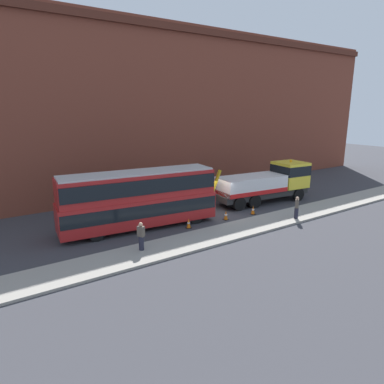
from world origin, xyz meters
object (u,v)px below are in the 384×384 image
object	(u,v)px
recovery_tow_truck	(267,183)
double_decker_bus	(139,197)
pedestrian_bystander	(297,208)
traffic_cone_midway	(226,215)
traffic_cone_near_bus	(189,224)
traffic_cone_near_truck	(253,210)
pedestrian_onlooker	(141,237)

from	to	relation	value
recovery_tow_truck	double_decker_bus	size ratio (longest dim) A/B	0.91
pedestrian_bystander	traffic_cone_midway	world-z (taller)	pedestrian_bystander
traffic_cone_near_bus	traffic_cone_near_truck	distance (m)	6.04
traffic_cone_midway	traffic_cone_near_truck	world-z (taller)	same
pedestrian_bystander	traffic_cone_near_truck	size ratio (longest dim) A/B	2.38
traffic_cone_midway	traffic_cone_near_truck	xyz separation A→B (m)	(2.67, -0.15, 0.00)
double_decker_bus	traffic_cone_midway	size ratio (longest dim) A/B	15.55
pedestrian_bystander	recovery_tow_truck	bearing A→B (deg)	-59.68
traffic_cone_near_bus	traffic_cone_near_truck	size ratio (longest dim) A/B	1.00
pedestrian_onlooker	traffic_cone_midway	world-z (taller)	pedestrian_onlooker
traffic_cone_near_bus	traffic_cone_midway	xyz separation A→B (m)	(3.37, -0.02, 0.00)
pedestrian_onlooker	traffic_cone_near_bus	world-z (taller)	pedestrian_onlooker
recovery_tow_truck	traffic_cone_near_bus	distance (m)	9.97
recovery_tow_truck	pedestrian_onlooker	xyz separation A→B (m)	(-14.23, -3.87, -0.77)
pedestrian_bystander	traffic_cone_near_bus	size ratio (longest dim) A/B	2.38
double_decker_bus	traffic_cone_midway	bearing A→B (deg)	-12.42
recovery_tow_truck	pedestrian_bystander	bearing A→B (deg)	-105.67
recovery_tow_truck	pedestrian_bystander	xyz separation A→B (m)	(-1.98, -5.04, -0.77)
double_decker_bus	pedestrian_bystander	distance (m)	11.74
traffic_cone_near_bus	pedestrian_onlooker	bearing A→B (deg)	-157.33
recovery_tow_truck	traffic_cone_midway	xyz separation A→B (m)	(-6.30, -1.98, -1.42)
pedestrian_onlooker	traffic_cone_near_bus	distance (m)	4.98
pedestrian_onlooker	recovery_tow_truck	bearing A→B (deg)	-10.19
pedestrian_onlooker	traffic_cone_midway	size ratio (longest dim) A/B	2.38
traffic_cone_near_truck	traffic_cone_near_bus	bearing A→B (deg)	178.35
pedestrian_onlooker	traffic_cone_near_bus	size ratio (longest dim) A/B	2.38
recovery_tow_truck	traffic_cone_midway	distance (m)	6.76
pedestrian_bystander	traffic_cone_near_bus	world-z (taller)	pedestrian_bystander
pedestrian_onlooker	traffic_cone_midway	xyz separation A→B (m)	(7.93, 1.88, -0.64)
recovery_tow_truck	traffic_cone_near_truck	bearing A→B (deg)	-143.83
traffic_cone_midway	pedestrian_onlooker	bearing A→B (deg)	-166.64
pedestrian_onlooker	pedestrian_bystander	world-z (taller)	same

